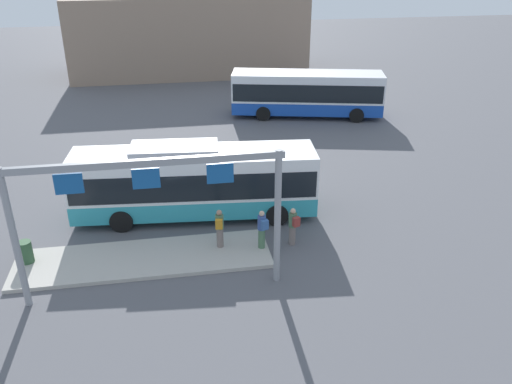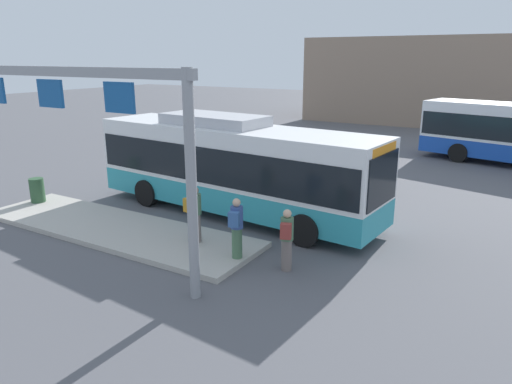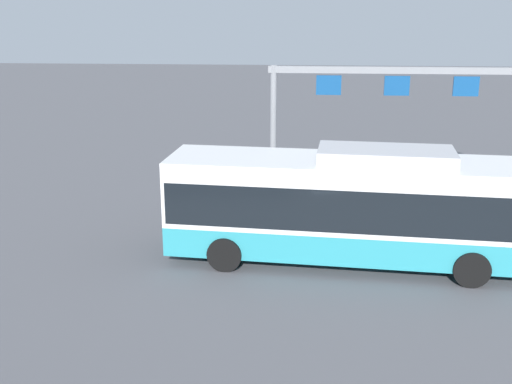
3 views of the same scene
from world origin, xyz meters
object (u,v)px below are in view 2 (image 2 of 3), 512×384
Objects in this scene: person_waiting_near at (236,227)px; person_waiting_mid at (195,213)px; bus_main at (233,164)px; trash_bin at (37,190)px; person_boarding at (287,239)px.

person_waiting_near is 1.00× the size of person_waiting_mid.
trash_bin is at bearing -150.98° from bus_main.
bus_main is 4.37m from person_waiting_near.
person_waiting_mid is (-3.02, 0.07, 0.16)m from person_boarding.
bus_main is 7.51m from trash_bin.
person_boarding is at bearing -1.28° from trash_bin.
person_waiting_near is (-1.35, -0.29, 0.16)m from person_boarding.
bus_main is 6.57× the size of person_boarding.
person_waiting_near is 9.22m from trash_bin.
person_waiting_near and person_waiting_mid have the same top height.
person_waiting_mid is (0.76, -3.18, -0.76)m from bus_main.
bus_main is 12.20× the size of trash_bin.
person_waiting_near is at bearing -92.46° from person_waiting_mid.
person_boarding is at bearing -94.39° from person_waiting_near.
person_boarding is 3.02m from person_waiting_mid.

